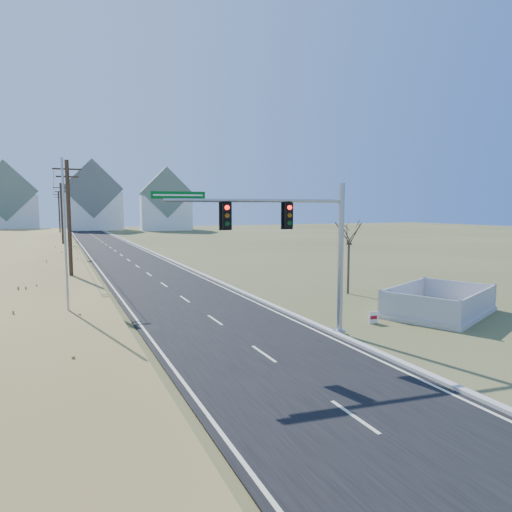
{
  "coord_description": "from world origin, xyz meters",
  "views": [
    {
      "loc": [
        -7.4,
        -17.99,
        5.82
      ],
      "look_at": [
        1.93,
        3.12,
        3.4
      ],
      "focal_mm": 32.0,
      "sensor_mm": 36.0,
      "label": 1
    }
  ],
  "objects_px": {
    "traffic_signal_mast": "(303,243)",
    "open_sign": "(373,317)",
    "fence_enclosure": "(439,309)",
    "bare_tree": "(349,231)",
    "flagpole": "(66,268)"
  },
  "relations": [
    {
      "from": "flagpole",
      "to": "fence_enclosure",
      "type": "bearing_deg",
      "value": -9.37
    },
    {
      "from": "open_sign",
      "to": "flagpole",
      "type": "bearing_deg",
      "value": 171.29
    },
    {
      "from": "fence_enclosure",
      "to": "bare_tree",
      "type": "distance_m",
      "value": 8.16
    },
    {
      "from": "open_sign",
      "to": "fence_enclosure",
      "type": "bearing_deg",
      "value": 7.7
    },
    {
      "from": "traffic_signal_mast",
      "to": "flagpole",
      "type": "distance_m",
      "value": 10.54
    },
    {
      "from": "open_sign",
      "to": "bare_tree",
      "type": "relative_size",
      "value": 0.11
    },
    {
      "from": "fence_enclosure",
      "to": "flagpole",
      "type": "relative_size",
      "value": 0.96
    },
    {
      "from": "traffic_signal_mast",
      "to": "open_sign",
      "type": "distance_m",
      "value": 6.07
    },
    {
      "from": "fence_enclosure",
      "to": "flagpole",
      "type": "xyz_separation_m",
      "value": [
        -18.86,
        3.11,
        2.91
      ]
    },
    {
      "from": "fence_enclosure",
      "to": "bare_tree",
      "type": "bearing_deg",
      "value": 73.78
    },
    {
      "from": "traffic_signal_mast",
      "to": "flagpole",
      "type": "height_order",
      "value": "flagpole"
    },
    {
      "from": "open_sign",
      "to": "flagpole",
      "type": "relative_size",
      "value": 0.07
    },
    {
      "from": "open_sign",
      "to": "bare_tree",
      "type": "distance_m",
      "value": 9.04
    },
    {
      "from": "open_sign",
      "to": "bare_tree",
      "type": "xyz_separation_m",
      "value": [
        3.59,
        7.29,
        3.96
      ]
    },
    {
      "from": "bare_tree",
      "to": "open_sign",
      "type": "bearing_deg",
      "value": -116.25
    }
  ]
}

